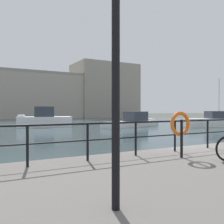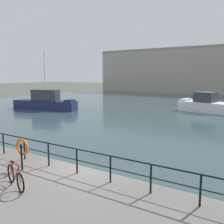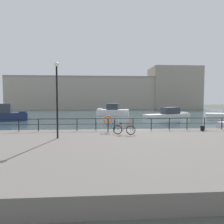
{
  "view_description": "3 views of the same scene",
  "coord_description": "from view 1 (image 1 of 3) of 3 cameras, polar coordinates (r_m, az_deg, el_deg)",
  "views": [
    {
      "loc": [
        -7.63,
        -7.27,
        2.2
      ],
      "look_at": [
        -1.53,
        3.84,
        2.08
      ],
      "focal_mm": 39.89,
      "sensor_mm": 36.0,
      "label": 1
    },
    {
      "loc": [
        6.42,
        -8.19,
        4.82
      ],
      "look_at": [
        -1.96,
        5.34,
        2.39
      ],
      "focal_mm": 38.99,
      "sensor_mm": 36.0,
      "label": 2
    },
    {
      "loc": [
        -3.01,
        -18.66,
        3.48
      ],
      "look_at": [
        -1.22,
        7.44,
        1.88
      ],
      "focal_mm": 32.84,
      "sensor_mm": 36.0,
      "label": 3
    }
  ],
  "objects": [
    {
      "name": "moored_small_launch",
      "position": [
        32.77,
        4.98,
        -2.14
      ],
      "size": [
        10.0,
        5.67,
        1.96
      ],
      "rotation": [
        0.0,
        0.0,
        0.37
      ],
      "color": "white",
      "rests_on": "water_basin"
    },
    {
      "name": "water_basin",
      "position": [
        38.3,
        -17.25,
        -2.8
      ],
      "size": [
        80.0,
        60.0,
        0.01
      ],
      "primitive_type": "cube",
      "color": "#33474C",
      "rests_on": "ground_plane"
    },
    {
      "name": "moored_green_narrowboat",
      "position": [
        33.51,
        -15.28,
        -1.62
      ],
      "size": [
        7.18,
        4.14,
        2.61
      ],
      "rotation": [
        0.0,
        0.0,
        2.94
      ],
      "color": "white",
      "rests_on": "water_basin"
    },
    {
      "name": "harbor_building",
      "position": [
        68.87,
        -16.09,
        3.86
      ],
      "size": [
        71.12,
        12.4,
        15.79
      ],
      "color": "#A89E8E",
      "rests_on": "ground_plane"
    },
    {
      "name": "moored_cabin_cruiser",
      "position": [
        35.03,
        23.0,
        -1.88
      ],
      "size": [
        8.72,
        6.19,
        6.3
      ],
      "rotation": [
        0.0,
        0.0,
        -0.44
      ],
      "color": "white",
      "rests_on": "water_basin"
    },
    {
      "name": "life_ring_stand",
      "position": [
        7.84,
        15.39,
        -2.95
      ],
      "size": [
        0.75,
        0.16,
        1.4
      ],
      "color": "black",
      "rests_on": "quay_promenade"
    },
    {
      "name": "ground_plane",
      "position": [
        10.76,
        17.59,
        -11.29
      ],
      "size": [
        240.0,
        240.0,
        0.0
      ],
      "primitive_type": "plane",
      "color": "#4C5147"
    },
    {
      "name": "quay_railing",
      "position": [
        9.52,
        17.86,
        -3.78
      ],
      "size": [
        21.47,
        0.07,
        1.08
      ],
      "color": "black",
      "rests_on": "quay_promenade"
    }
  ]
}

